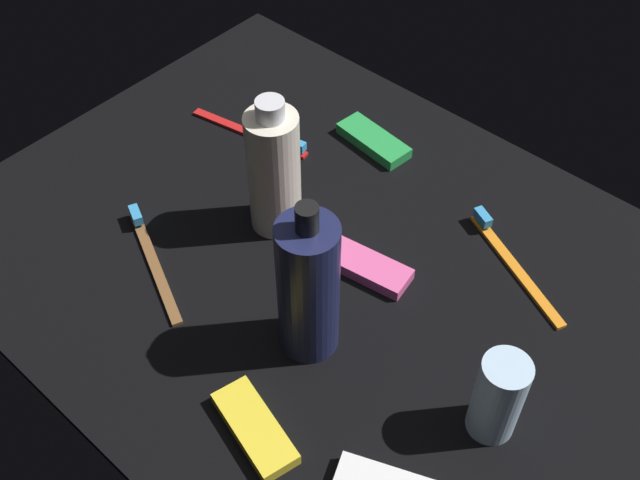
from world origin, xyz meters
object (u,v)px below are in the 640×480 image
object	(u,v)px
toothbrush_red	(256,134)
snack_bar_pink	(366,266)
lotion_bottle	(308,288)
snack_bar_green	(373,141)
bodywash_bottle	(274,171)
toothbrush_brown	(152,257)
deodorant_stick	(498,397)
toothbrush_orange	(511,259)
snack_bar_yellow	(255,428)

from	to	relation	value
toothbrush_red	snack_bar_pink	distance (cm)	27.11
lotion_bottle	snack_bar_green	bearing A→B (deg)	116.92
bodywash_bottle	toothbrush_red	size ratio (longest dim) A/B	1.01
lotion_bottle	toothbrush_brown	distance (cm)	22.88
deodorant_stick	snack_bar_pink	xyz separation A→B (cm)	(-21.36, 7.01, -4.40)
lotion_bottle	bodywash_bottle	distance (cm)	17.75
toothbrush_orange	snack_bar_green	xyz separation A→B (cm)	(-24.79, 5.49, 0.14)
toothbrush_red	snack_bar_pink	world-z (taller)	toothbrush_red
toothbrush_red	snack_bar_yellow	world-z (taller)	toothbrush_red
snack_bar_green	snack_bar_yellow	world-z (taller)	same
lotion_bottle	snack_bar_yellow	size ratio (longest dim) A/B	1.93
toothbrush_orange	snack_bar_green	size ratio (longest dim) A/B	1.62
toothbrush_red	toothbrush_brown	bearing A→B (deg)	-74.75
snack_bar_yellow	toothbrush_red	bearing A→B (deg)	149.82
bodywash_bottle	deodorant_stick	size ratio (longest dim) A/B	1.76
toothbrush_orange	snack_bar_green	world-z (taller)	toothbrush_orange
deodorant_stick	toothbrush_orange	world-z (taller)	deodorant_stick
toothbrush_red	toothbrush_brown	size ratio (longest dim) A/B	1.06
bodywash_bottle	toothbrush_orange	bearing A→B (deg)	27.97
toothbrush_brown	toothbrush_red	bearing A→B (deg)	105.25
toothbrush_red	snack_bar_yellow	bearing A→B (deg)	-45.24
toothbrush_red	snack_bar_pink	bearing A→B (deg)	-17.64
lotion_bottle	snack_bar_yellow	world-z (taller)	lotion_bottle
deodorant_stick	snack_bar_pink	size ratio (longest dim) A/B	0.99
toothbrush_orange	toothbrush_brown	xyz separation A→B (cm)	(-31.16, -27.22, 0.00)
bodywash_bottle	toothbrush_red	bearing A→B (deg)	143.93
snack_bar_yellow	toothbrush_orange	bearing A→B (deg)	93.96
toothbrush_brown	snack_bar_green	world-z (taller)	toothbrush_brown
bodywash_bottle	toothbrush_orange	distance (cm)	29.02
lotion_bottle	toothbrush_red	world-z (taller)	lotion_bottle
deodorant_stick	snack_bar_yellow	bearing A→B (deg)	-136.25
deodorant_stick	snack_bar_yellow	size ratio (longest dim) A/B	0.99
toothbrush_brown	snack_bar_green	xyz separation A→B (cm)	(6.36, 32.72, 0.14)
toothbrush_red	toothbrush_brown	world-z (taller)	same
deodorant_stick	toothbrush_red	size ratio (longest dim) A/B	0.58
toothbrush_red	snack_bar_green	world-z (taller)	toothbrush_red
snack_bar_pink	toothbrush_orange	bearing A→B (deg)	36.71
toothbrush_orange	snack_bar_yellow	world-z (taller)	toothbrush_orange
lotion_bottle	bodywash_bottle	world-z (taller)	lotion_bottle
bodywash_bottle	snack_bar_pink	distance (cm)	15.07
snack_bar_green	snack_bar_pink	xyz separation A→B (cm)	(13.08, -17.49, 0.00)
snack_bar_green	snack_bar_yellow	xyz separation A→B (cm)	(17.97, -40.26, 0.00)
toothbrush_orange	bodywash_bottle	bearing A→B (deg)	-152.03
deodorant_stick	snack_bar_yellow	world-z (taller)	deodorant_stick
lotion_bottle	deodorant_stick	bearing A→B (deg)	12.22
deodorant_stick	toothbrush_brown	xyz separation A→B (cm)	(-40.80, -8.22, -4.54)
toothbrush_red	snack_bar_green	bearing A→B (deg)	36.01
bodywash_bottle	snack_bar_green	bearing A→B (deg)	90.23
lotion_bottle	snack_bar_yellow	xyz separation A→B (cm)	(3.35, -11.47, -8.08)
deodorant_stick	toothbrush_orange	bearing A→B (deg)	116.90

